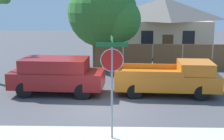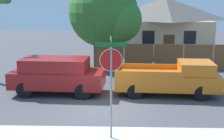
% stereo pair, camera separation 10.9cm
% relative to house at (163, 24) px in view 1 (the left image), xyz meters
% --- Properties ---
extents(ground_plane, '(80.00, 80.00, 0.00)m').
position_rel_house_xyz_m(ground_plane, '(-4.82, -16.08, -2.65)').
color(ground_plane, '#47474C').
extents(wooden_fence, '(12.49, 0.12, 1.89)m').
position_rel_house_xyz_m(wooden_fence, '(0.36, -7.56, -1.75)').
color(wooden_fence, brown).
rests_on(wooden_fence, ground).
extents(house, '(8.23, 6.64, 5.10)m').
position_rel_house_xyz_m(house, '(0.00, 0.00, 0.00)').
color(house, beige).
rests_on(house, ground).
extents(oak_tree, '(5.18, 4.93, 6.39)m').
position_rel_house_xyz_m(oak_tree, '(-5.00, -6.78, 1.17)').
color(oak_tree, brown).
rests_on(oak_tree, ground).
extents(red_suv, '(4.78, 2.30, 1.85)m').
position_rel_house_xyz_m(red_suv, '(-7.18, -13.70, -1.64)').
color(red_suv, maroon).
rests_on(red_suv, ground).
extents(orange_pickup, '(5.25, 2.34, 1.72)m').
position_rel_house_xyz_m(orange_pickup, '(-1.39, -13.72, -1.80)').
color(orange_pickup, orange).
rests_on(orange_pickup, ground).
extents(stop_sign, '(1.06, 0.95, 3.50)m').
position_rel_house_xyz_m(stop_sign, '(-4.23, -19.05, -0.23)').
color(stop_sign, gray).
rests_on(stop_sign, ground).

